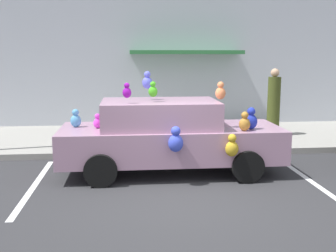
{
  "coord_description": "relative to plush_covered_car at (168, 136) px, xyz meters",
  "views": [
    {
      "loc": [
        -0.85,
        -6.98,
        2.52
      ],
      "look_at": [
        0.05,
        2.27,
        0.9
      ],
      "focal_mm": 44.83,
      "sensor_mm": 36.0,
      "label": 1
    }
  ],
  "objects": [
    {
      "name": "parking_stripe_front",
      "position": [
        2.77,
        -0.66,
        -0.8
      ],
      "size": [
        0.12,
        3.6,
        0.01
      ],
      "primitive_type": "cube",
      "color": "silver",
      "rests_on": "ground"
    },
    {
      "name": "sidewalk",
      "position": [
        0.0,
        3.34,
        -0.73
      ],
      "size": [
        24.0,
        4.0,
        0.15
      ],
      "primitive_type": "cube",
      "color": "gray",
      "rests_on": "ground"
    },
    {
      "name": "plush_covered_car",
      "position": [
        0.0,
        0.0,
        0.0
      ],
      "size": [
        4.61,
        2.07,
        2.15
      ],
      "color": "#A17892",
      "rests_on": "ground"
    },
    {
      "name": "parking_stripe_rear",
      "position": [
        -2.66,
        -0.66,
        -0.8
      ],
      "size": [
        0.12,
        3.6,
        0.01
      ],
      "primitive_type": "cube",
      "color": "silver",
      "rests_on": "ground"
    },
    {
      "name": "teddy_bear_on_sidewalk",
      "position": [
        2.23,
        1.75,
        -0.35
      ],
      "size": [
        0.34,
        0.28,
        0.65
      ],
      "color": "brown",
      "rests_on": "sidewalk"
    },
    {
      "name": "storefront_building",
      "position": [
        0.01,
        5.48,
        2.39
      ],
      "size": [
        24.0,
        1.25,
        6.4
      ],
      "color": "#B2B7C1",
      "rests_on": "ground"
    },
    {
      "name": "pedestrian_near_shopfront",
      "position": [
        3.37,
        3.06,
        0.26
      ],
      "size": [
        0.36,
        0.36,
        1.94
      ],
      "color": "#3E471B",
      "rests_on": "sidewalk"
    },
    {
      "name": "ground_plane",
      "position": [
        0.0,
        -1.66,
        -0.8
      ],
      "size": [
        60.0,
        60.0,
        0.0
      ],
      "primitive_type": "plane",
      "color": "#2D2D30"
    }
  ]
}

